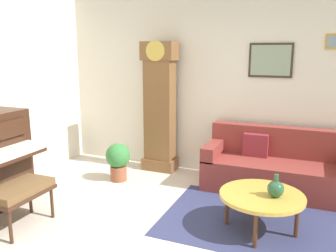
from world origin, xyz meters
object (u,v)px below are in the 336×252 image
couch (276,168)px  green_jug (276,189)px  grandfather_clock (160,110)px  potted_plant (118,159)px  coffee_table (262,197)px  piano_bench (19,192)px

couch → green_jug: (0.11, -1.25, 0.19)m
grandfather_clock → potted_plant: grandfather_clock is taller
couch → green_jug: 1.27m
coffee_table → green_jug: (0.14, -0.02, 0.12)m
grandfather_clock → coffee_table: 2.34m
piano_bench → potted_plant: bearing=80.9°
coffee_table → piano_bench: bearing=-159.3°
green_jug → potted_plant: green_jug is taller
couch → potted_plant: bearing=-166.4°
grandfather_clock → couch: size_ratio=1.07×
green_jug → potted_plant: bearing=162.3°
grandfather_clock → coffee_table: (1.78, -1.41, -0.58)m
couch → potted_plant: couch is taller
piano_bench → coffee_table: size_ratio=0.80×
piano_bench → coffee_table: bearing=20.7°
grandfather_clock → green_jug: (1.92, -1.42, -0.46)m
grandfather_clock → couch: (1.81, -0.17, -0.65)m
grandfather_clock → coffee_table: size_ratio=2.31×
couch → green_jug: bearing=-84.9°
piano_bench → coffee_table: (2.41, 0.91, -0.02)m
grandfather_clock → green_jug: 2.43m
coffee_table → potted_plant: bearing=161.7°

